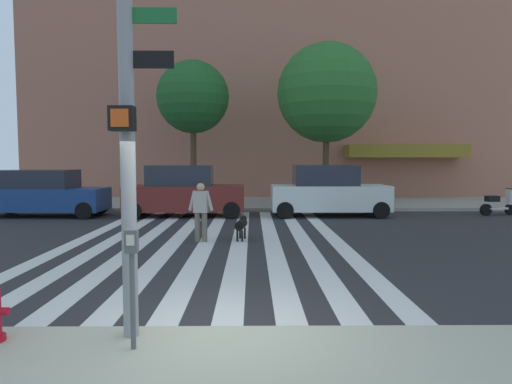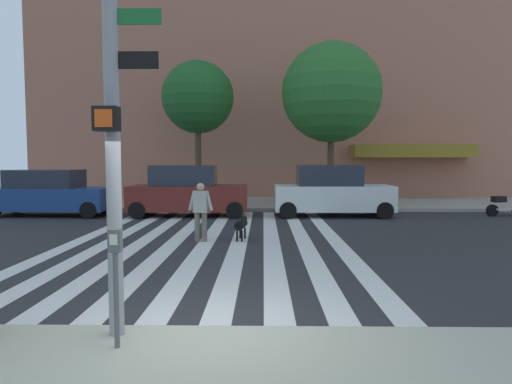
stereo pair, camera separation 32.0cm
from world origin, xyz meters
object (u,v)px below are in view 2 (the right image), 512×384
parked_car_near_curb (49,193)px  parked_car_behind_first (188,192)px  parked_car_third_in_line (332,192)px  traffic_light_pole (110,53)px  parking_meter_third_along (116,271)px  parked_scooter (505,204)px  street_tree_nearest (198,98)px  dog_on_leash (241,224)px  pedestrian_dog_walker (201,209)px  street_tree_middle (331,93)px

parked_car_near_curb → parked_car_behind_first: size_ratio=1.02×
parked_car_third_in_line → traffic_light_pole: bearing=-109.5°
parking_meter_third_along → parked_scooter: bearing=49.4°
parked_car_behind_first → parked_car_third_in_line: size_ratio=1.02×
parked_car_near_curb → street_tree_nearest: 7.98m
parked_car_near_curb → parked_car_third_in_line: (11.46, -0.00, 0.07)m
parked_scooter → street_tree_nearest: size_ratio=0.24×
street_tree_nearest → parked_car_third_in_line: bearing=-32.4°
traffic_light_pole → parking_meter_third_along: bearing=-70.1°
parking_meter_third_along → dog_on_leash: bearing=82.4°
dog_on_leash → parked_car_third_in_line: bearing=57.9°
pedestrian_dog_walker → parked_scooter: bearing=27.1°
traffic_light_pole → dog_on_leash: (1.16, 7.45, -3.08)m
traffic_light_pole → street_tree_nearest: 16.74m
parked_scooter → pedestrian_dog_walker: bearing=-152.9°
parked_car_behind_first → parked_scooter: (12.86, 0.19, -0.50)m
parked_car_third_in_line → parked_car_behind_first: bearing=-180.0°
street_tree_middle → parked_scooter: bearing=-22.1°
traffic_light_pole → pedestrian_dog_walker: 7.60m
traffic_light_pole → parked_car_third_in_line: traffic_light_pole is taller
pedestrian_dog_walker → dog_on_leash: pedestrian_dog_walker is taller
parking_meter_third_along → parked_car_third_in_line: (4.42, 13.19, -0.05)m
dog_on_leash → parked_car_behind_first: bearing=114.3°
parking_meter_third_along → pedestrian_dog_walker: bearing=90.6°
pedestrian_dog_walker → traffic_light_pole: bearing=-90.4°
parking_meter_third_along → street_tree_middle: bearing=73.4°
street_tree_middle → parking_meter_third_along: bearing=-106.6°
street_tree_middle → parked_car_near_curb: bearing=-166.2°
street_tree_nearest → street_tree_middle: street_tree_middle is taller
parked_car_behind_first → street_tree_nearest: size_ratio=0.70×
parking_meter_third_along → pedestrian_dog_walker: size_ratio=0.83×
parked_car_near_curb → dog_on_leash: parked_car_near_curb is taller
street_tree_nearest → parked_car_near_curb: bearing=-146.0°
parked_car_behind_first → street_tree_nearest: bearing=91.3°
traffic_light_pole → parked_car_third_in_line: 13.86m
parked_car_third_in_line → street_tree_middle: size_ratio=0.62×
parking_meter_third_along → dog_on_leash: 7.87m
pedestrian_dog_walker → parked_car_near_curb: bearing=140.6°
street_tree_nearest → street_tree_middle: (6.27, -0.85, 0.09)m
parking_meter_third_along → dog_on_leash: (1.04, 7.78, -0.59)m
street_tree_nearest → dog_on_leash: street_tree_nearest is taller
parked_car_near_curb → street_tree_middle: size_ratio=0.65×
parked_car_third_in_line → parked_scooter: (7.03, 0.19, -0.50)m
parked_scooter → street_tree_middle: size_ratio=0.22×
traffic_light_pole → street_tree_middle: (4.91, 15.75, 1.82)m
parked_scooter → street_tree_middle: 8.69m
traffic_light_pole → parking_meter_third_along: 2.52m
parked_car_behind_first → pedestrian_dog_walker: (1.32, -5.71, -0.05)m
parked_car_near_curb → parked_car_third_in_line: size_ratio=1.04×
parked_car_near_curb → street_tree_middle: street_tree_middle is taller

